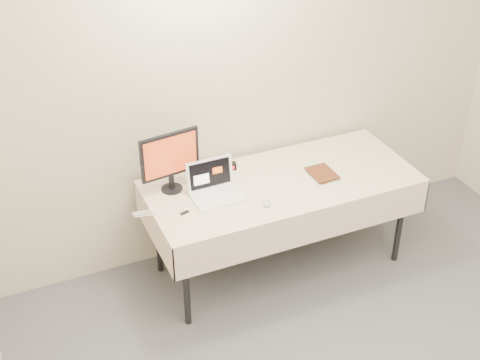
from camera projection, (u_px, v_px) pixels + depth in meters
name	position (u px, v px, depth m)	size (l,w,h in m)	color
back_wall	(255.00, 73.00, 4.58)	(4.00, 0.10, 2.70)	beige
table	(282.00, 188.00, 4.59)	(1.86, 0.81, 0.74)	black
laptop	(214.00, 188.00, 4.38)	(0.33, 0.27, 0.23)	white
monitor	(170.00, 158.00, 4.33)	(0.41, 0.16, 0.42)	black
book	(313.00, 164.00, 4.53)	(0.16, 0.02, 0.22)	brown
alarm_clock	(228.00, 166.00, 4.67)	(0.12, 0.07, 0.05)	black
clicker	(266.00, 202.00, 4.31)	(0.05, 0.10, 0.02)	#B6B6B8
paper_form	(323.00, 172.00, 4.65)	(0.12, 0.32, 0.00)	#BBDDAF
usb_dongle	(185.00, 213.00, 4.23)	(0.06, 0.02, 0.01)	black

